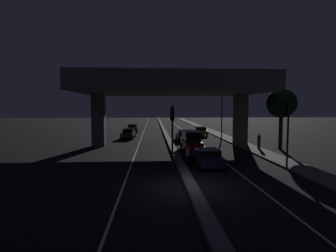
# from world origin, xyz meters

# --- Properties ---
(ground_plane) EXTENTS (200.00, 200.00, 0.00)m
(ground_plane) POSITION_xyz_m (0.00, 0.00, 0.00)
(ground_plane) COLOR black
(lane_line_left_inner) EXTENTS (0.12, 126.00, 0.00)m
(lane_line_left_inner) POSITION_xyz_m (-3.85, 35.00, 0.00)
(lane_line_left_inner) COLOR beige
(lane_line_left_inner) RESTS_ON ground_plane
(lane_line_right_inner) EXTENTS (0.12, 126.00, 0.00)m
(lane_line_right_inner) POSITION_xyz_m (3.85, 35.00, 0.00)
(lane_line_right_inner) COLOR beige
(lane_line_right_inner) RESTS_ON ground_plane
(median_divider) EXTENTS (0.67, 126.00, 0.29)m
(median_divider) POSITION_xyz_m (0.00, 35.00, 0.14)
(median_divider) COLOR #4C4C51
(median_divider) RESTS_ON ground_plane
(sidewalk_right) EXTENTS (2.11, 126.00, 0.15)m
(sidewalk_right) POSITION_xyz_m (8.73, 28.00, 0.08)
(sidewalk_right) COLOR #5B5956
(sidewalk_right) RESTS_ON ground_plane
(elevated_overpass) EXTENTS (20.89, 13.86, 9.06)m
(elevated_overpass) POSITION_xyz_m (0.00, 16.71, 7.02)
(elevated_overpass) COLOR #5B5956
(elevated_overpass) RESTS_ON ground_plane
(traffic_light_left_of_median) EXTENTS (0.30, 0.49, 4.74)m
(traffic_light_left_of_median) POSITION_xyz_m (-0.73, 4.17, 3.23)
(traffic_light_left_of_median) COLOR black
(traffic_light_left_of_median) RESTS_ON ground_plane
(traffic_light_right_of_median) EXTENTS (0.30, 0.49, 5.16)m
(traffic_light_right_of_median) POSITION_xyz_m (7.77, 4.17, 3.52)
(traffic_light_right_of_median) COLOR black
(traffic_light_right_of_median) RESTS_ON ground_plane
(street_lamp) EXTENTS (2.19, 0.32, 8.24)m
(street_lamp) POSITION_xyz_m (7.69, 23.29, 4.85)
(street_lamp) COLOR #2D2D30
(street_lamp) RESTS_ON ground_plane
(car_dark_blue_lead) EXTENTS (2.02, 3.98, 1.39)m
(car_dark_blue_lead) POSITION_xyz_m (2.06, 5.20, 0.72)
(car_dark_blue_lead) COLOR #141938
(car_dark_blue_lead) RESTS_ON ground_plane
(car_dark_red_second) EXTENTS (1.96, 4.69, 2.09)m
(car_dark_red_second) POSITION_xyz_m (1.91, 12.78, 1.08)
(car_dark_red_second) COLOR #591414
(car_dark_red_second) RESTS_ON ground_plane
(car_dark_green_third) EXTENTS (2.07, 4.83, 1.44)m
(car_dark_green_third) POSITION_xyz_m (2.17, 21.23, 0.73)
(car_dark_green_third) COLOR black
(car_dark_green_third) RESTS_ON ground_plane
(car_taxi_yellow_fourth) EXTENTS (2.10, 4.64, 1.43)m
(car_taxi_yellow_fourth) POSITION_xyz_m (5.49, 27.12, 0.75)
(car_taxi_yellow_fourth) COLOR gold
(car_taxi_yellow_fourth) RESTS_ON ground_plane
(car_dark_green_lead_oncoming) EXTENTS (2.00, 4.49, 1.42)m
(car_dark_green_lead_oncoming) POSITION_xyz_m (-5.72, 24.05, 0.72)
(car_dark_green_lead_oncoming) COLOR black
(car_dark_green_lead_oncoming) RESTS_ON ground_plane
(car_dark_green_second_oncoming) EXTENTS (1.92, 4.75, 1.49)m
(car_dark_green_second_oncoming) POSITION_xyz_m (-5.76, 32.88, 0.75)
(car_dark_green_second_oncoming) COLOR black
(car_dark_green_second_oncoming) RESTS_ON ground_plane
(motorcycle_black_filtering_near) EXTENTS (0.33, 1.97, 1.52)m
(motorcycle_black_filtering_near) POSITION_xyz_m (0.66, 6.17, 0.64)
(motorcycle_black_filtering_near) COLOR black
(motorcycle_black_filtering_near) RESTS_ON ground_plane
(pedestrian_on_sidewalk) EXTENTS (0.37, 0.37, 1.68)m
(pedestrian_on_sidewalk) POSITION_xyz_m (9.27, 12.81, 0.99)
(pedestrian_on_sidewalk) COLOR #2D261E
(pedestrian_on_sidewalk) RESTS_ON sidewalk_right
(roadside_tree_kerbside_near) EXTENTS (3.17, 3.17, 6.60)m
(roadside_tree_kerbside_near) POSITION_xyz_m (11.73, 13.02, 4.96)
(roadside_tree_kerbside_near) COLOR #2D2116
(roadside_tree_kerbside_near) RESTS_ON ground_plane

